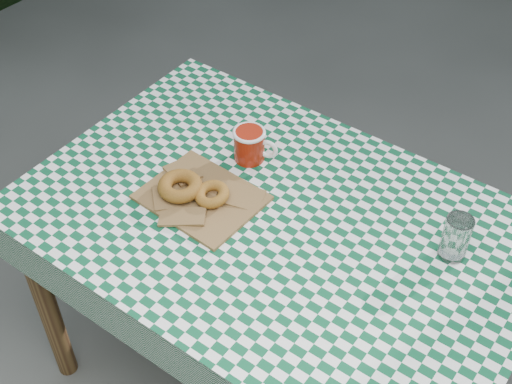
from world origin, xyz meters
TOP-DOWN VIEW (x-y plane):
  - ground at (0.00, 0.00)m, footprint 60.00×60.00m
  - table at (-0.19, -0.17)m, footprint 1.29×0.89m
  - tablecloth at (-0.19, -0.17)m, footprint 1.31×0.91m
  - paper_bag at (-0.38, -0.24)m, footprint 0.29×0.23m
  - bagel_front at (-0.43, -0.26)m, footprint 0.12×0.12m
  - bagel_back at (-0.35, -0.23)m, footprint 0.12×0.12m
  - coffee_mug at (-0.39, -0.04)m, footprint 0.21×0.21m
  - drinking_glass at (0.21, -0.01)m, footprint 0.07×0.07m

SIDE VIEW (x-z plane):
  - ground at x=0.00m, z-range 0.00..0.00m
  - table at x=-0.19m, z-range 0.00..0.75m
  - tablecloth at x=-0.19m, z-range 0.75..0.76m
  - paper_bag at x=-0.38m, z-range 0.76..0.77m
  - bagel_back at x=-0.35m, z-range 0.77..0.80m
  - bagel_front at x=-0.43m, z-range 0.77..0.81m
  - coffee_mug at x=-0.39m, z-range 0.76..0.85m
  - drinking_glass at x=0.21m, z-range 0.76..0.87m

